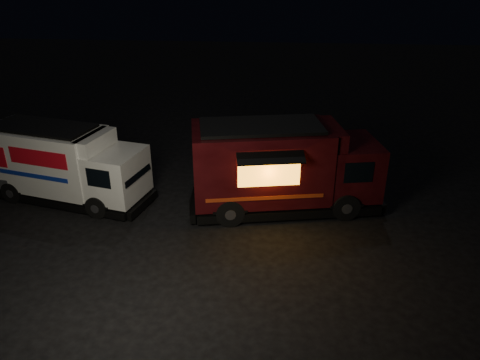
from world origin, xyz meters
name	(u,v)px	position (x,y,z in m)	size (l,w,h in m)	color
ground	(189,249)	(0.00, 0.00, 0.00)	(80.00, 80.00, 0.00)	black
white_truck	(67,164)	(-5.15, 3.06, 1.44)	(6.35, 2.16, 2.88)	white
red_truck	(286,167)	(3.03, 3.11, 1.63)	(7.01, 2.58, 3.26)	#3E0B0E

